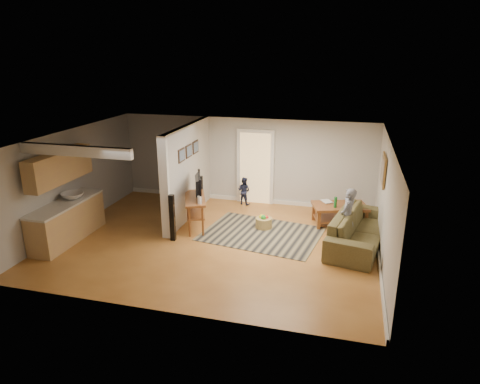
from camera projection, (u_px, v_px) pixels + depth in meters
name	position (u px, v px, depth m)	size (l,w,h in m)	color
ground	(216.00, 241.00, 10.21)	(7.50, 7.50, 0.00)	brown
room_shell	(178.00, 175.00, 10.40)	(7.54, 6.02, 2.52)	#BBB9B3
area_rug	(262.00, 234.00, 10.60)	(2.79, 2.04, 0.01)	black
sofa	(358.00, 244.00, 10.03)	(2.65, 1.04, 0.77)	#3F321F
coffee_table	(340.00, 209.00, 11.08)	(1.54, 1.16, 0.81)	brown
tv_console	(196.00, 200.00, 10.77)	(0.93, 1.38, 1.11)	brown
speaker_left	(172.00, 218.00, 10.08)	(0.11, 0.11, 1.14)	black
speaker_right	(201.00, 194.00, 11.95)	(0.10, 0.10, 1.03)	black
toy_basket	(264.00, 222.00, 10.91)	(0.42, 0.42, 0.37)	olive
child	(345.00, 244.00, 10.03)	(0.50, 0.33, 1.38)	slate
toddler	(244.00, 204.00, 12.68)	(0.40, 0.31, 0.82)	#1F2541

